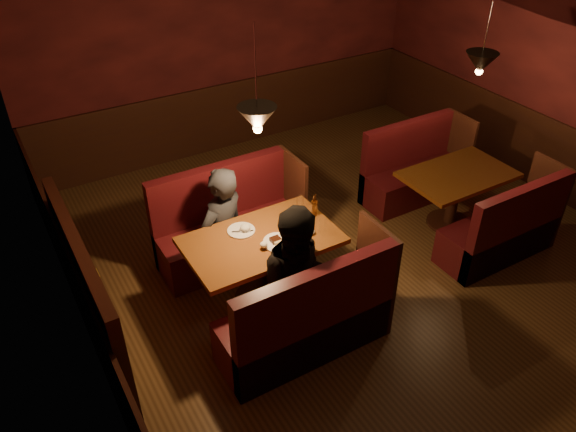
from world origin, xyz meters
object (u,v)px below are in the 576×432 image
main_table (263,252)px  second_bench_near (504,234)px  diner_a (221,211)px  second_table (456,187)px  main_bench_far (229,230)px  second_bench_far (412,173)px  diner_b (301,261)px  main_bench_near (310,324)px

main_table → second_bench_near: (2.65, -0.75, -0.29)m
second_bench_near → diner_a: size_ratio=0.85×
main_table → second_table: 2.62m
main_bench_far → diner_a: diner_a is taller
second_bench_far → diner_b: diner_b is taller
main_bench_near → diner_b: size_ratio=0.93×
diner_a → diner_b: (0.26, -1.14, 0.04)m
main_bench_far → second_bench_near: bearing=-31.2°
main_bench_far → diner_b: diner_b is taller
second_table → diner_b: diner_b is taller
main_bench_far → second_bench_far: 2.63m
main_bench_near → second_table: bearing=18.2°
main_bench_far → main_bench_near: same height
second_table → diner_a: 2.86m
main_table → main_bench_far: size_ratio=0.91×
main_table → diner_a: bearing=107.5°
main_bench_far → second_bench_far: (2.63, -0.06, -0.03)m
main_table → second_bench_far: size_ratio=1.04×
main_bench_far → second_bench_near: (2.63, -1.60, -0.03)m
main_bench_far → diner_b: 1.51m
main_table → main_bench_far: (0.01, 0.84, -0.26)m
main_bench_far → second_bench_near: size_ratio=1.14×
main_table → main_bench_near: 0.88m
main_table → second_bench_far: 2.78m
main_bench_near → second_bench_near: main_bench_near is taller
main_bench_far → second_bench_far: size_ratio=1.14×
second_bench_far → main_bench_near: bearing=-148.3°
diner_a → second_bench_near: bearing=133.1°
main_table → diner_a: size_ratio=0.88×
main_bench_far → diner_a: size_ratio=0.97×
main_table → main_bench_far: bearing=89.0°
second_bench_far → diner_b: (-2.57, -1.36, 0.56)m
diner_b → diner_a: bearing=120.4°
main_bench_far → diner_a: 0.59m
main_table → main_bench_far: 0.88m
diner_a → second_table: bearing=147.0°
main_bench_near → second_table: (2.60, 0.86, 0.19)m
main_table → diner_a: 0.63m
second_bench_near → main_bench_far: bearing=148.8°
main_table → main_bench_far: main_bench_far is taller
main_table → second_bench_near: main_table is taller
second_bench_near → diner_a: (-2.82, 1.32, 0.51)m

